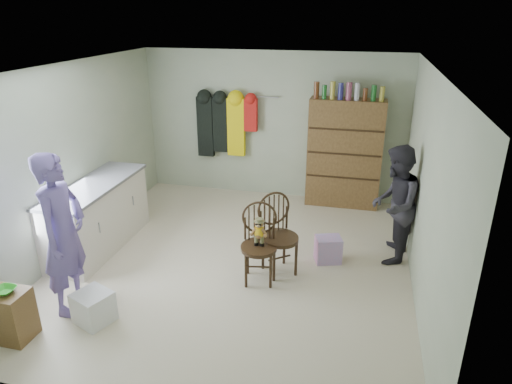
% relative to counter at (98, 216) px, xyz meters
% --- Properties ---
extents(ground_plane, '(5.00, 5.00, 0.00)m').
position_rel_counter_xyz_m(ground_plane, '(1.95, 0.00, -0.47)').
color(ground_plane, beige).
rests_on(ground_plane, ground).
extents(room_walls, '(5.00, 5.00, 5.00)m').
position_rel_counter_xyz_m(room_walls, '(1.95, 0.53, 1.11)').
color(room_walls, '#B0B99B').
rests_on(room_walls, ground).
extents(counter, '(0.64, 1.86, 0.94)m').
position_rel_counter_xyz_m(counter, '(0.00, 0.00, 0.00)').
color(counter, silver).
rests_on(counter, ground).
extents(stool, '(0.38, 0.32, 0.54)m').
position_rel_counter_xyz_m(stool, '(0.18, -1.94, -0.20)').
color(stool, brown).
rests_on(stool, ground).
extents(bowl, '(0.20, 0.20, 0.05)m').
position_rel_counter_xyz_m(bowl, '(0.18, -1.94, 0.09)').
color(bowl, green).
rests_on(bowl, stool).
extents(plastic_tub, '(0.46, 0.45, 0.34)m').
position_rel_counter_xyz_m(plastic_tub, '(0.83, -1.51, -0.30)').
color(plastic_tub, white).
rests_on(plastic_tub, ground).
extents(chair_front, '(0.51, 0.51, 0.99)m').
position_rel_counter_xyz_m(chair_front, '(2.36, -0.30, 0.09)').
color(chair_front, '#3A2514').
rests_on(chair_front, ground).
extents(chair_far, '(0.64, 0.64, 1.03)m').
position_rel_counter_xyz_m(chair_far, '(2.54, -0.04, 0.08)').
color(chair_far, '#3A2514').
rests_on(chair_far, ground).
extents(striped_bag, '(0.39, 0.34, 0.35)m').
position_rel_counter_xyz_m(striped_bag, '(3.15, 0.32, -0.30)').
color(striped_bag, pink).
rests_on(striped_bag, ground).
extents(person_left, '(0.48, 0.69, 1.81)m').
position_rel_counter_xyz_m(person_left, '(0.46, -1.33, 0.43)').
color(person_left, '#66559B').
rests_on(person_left, ground).
extents(person_right, '(0.72, 0.85, 1.57)m').
position_rel_counter_xyz_m(person_right, '(3.94, 0.59, 0.31)').
color(person_right, '#2D2B33').
rests_on(person_right, ground).
extents(dresser, '(1.20, 0.39, 2.08)m').
position_rel_counter_xyz_m(dresser, '(3.20, 2.30, 0.45)').
color(dresser, brown).
rests_on(dresser, ground).
extents(coat_rack, '(1.42, 0.12, 1.09)m').
position_rel_counter_xyz_m(coat_rack, '(1.12, 2.38, 0.78)').
color(coat_rack, '#99999E').
rests_on(coat_rack, ground).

